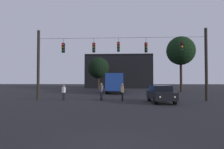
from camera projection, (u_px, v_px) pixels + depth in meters
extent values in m
plane|color=black|center=(121.00, 94.00, 30.18)|extent=(168.00, 168.00, 0.00)
cylinder|color=black|center=(38.00, 65.00, 20.79)|extent=(0.28, 0.28, 7.08)
cylinder|color=black|center=(206.00, 64.00, 19.82)|extent=(0.28, 0.28, 7.08)
cylinder|color=black|center=(120.00, 38.00, 20.38)|extent=(16.67, 0.02, 0.02)
cylinder|color=black|center=(63.00, 41.00, 20.71)|extent=(0.03, 0.03, 0.47)
cube|color=black|center=(63.00, 48.00, 20.69)|extent=(0.26, 0.32, 0.95)
sphere|color=red|center=(63.00, 45.00, 20.52)|extent=(0.20, 0.20, 0.20)
sphere|color=#5B3D0C|center=(63.00, 48.00, 20.51)|extent=(0.20, 0.20, 0.20)
sphere|color=#0C4219|center=(63.00, 51.00, 20.50)|extent=(0.20, 0.20, 0.20)
cylinder|color=black|center=(94.00, 41.00, 20.53)|extent=(0.03, 0.03, 0.47)
cube|color=black|center=(94.00, 48.00, 20.51)|extent=(0.26, 0.32, 0.95)
sphere|color=red|center=(94.00, 44.00, 20.34)|extent=(0.20, 0.20, 0.20)
sphere|color=#5B3D0C|center=(94.00, 47.00, 20.33)|extent=(0.20, 0.20, 0.20)
sphere|color=#0C4219|center=(94.00, 50.00, 20.32)|extent=(0.20, 0.20, 0.20)
cylinder|color=black|center=(118.00, 40.00, 20.39)|extent=(0.03, 0.03, 0.41)
cube|color=black|center=(118.00, 47.00, 20.37)|extent=(0.26, 0.32, 0.95)
sphere|color=red|center=(118.00, 43.00, 20.20)|extent=(0.20, 0.20, 0.20)
sphere|color=#5B3D0C|center=(118.00, 46.00, 20.19)|extent=(0.20, 0.20, 0.20)
sphere|color=#0C4219|center=(118.00, 50.00, 20.18)|extent=(0.20, 0.20, 0.20)
cylinder|color=black|center=(146.00, 40.00, 20.23)|extent=(0.03, 0.03, 0.51)
cube|color=black|center=(146.00, 47.00, 20.20)|extent=(0.26, 0.32, 0.95)
sphere|color=red|center=(146.00, 44.00, 20.03)|extent=(0.20, 0.20, 0.20)
sphere|color=#5B3D0C|center=(146.00, 47.00, 20.02)|extent=(0.20, 0.20, 0.20)
sphere|color=#0C4219|center=(146.00, 50.00, 20.02)|extent=(0.20, 0.20, 0.20)
cylinder|color=black|center=(181.00, 40.00, 20.02)|extent=(0.03, 0.03, 0.49)
cube|color=black|center=(182.00, 47.00, 20.00)|extent=(0.26, 0.32, 0.95)
sphere|color=#510A0A|center=(182.00, 44.00, 19.83)|extent=(0.20, 0.20, 0.20)
sphere|color=orange|center=(182.00, 47.00, 19.82)|extent=(0.20, 0.20, 0.20)
sphere|color=#0C4219|center=(182.00, 50.00, 19.81)|extent=(0.20, 0.20, 0.20)
cube|color=navy|center=(114.00, 82.00, 33.68)|extent=(3.03, 11.11, 2.50)
cube|color=black|center=(114.00, 78.00, 33.69)|extent=(3.04, 10.45, 0.70)
cylinder|color=black|center=(108.00, 88.00, 37.61)|extent=(0.33, 1.01, 1.00)
cylinder|color=black|center=(120.00, 89.00, 37.59)|extent=(0.33, 1.01, 1.00)
cylinder|color=black|center=(107.00, 90.00, 31.45)|extent=(0.33, 1.01, 1.00)
cylinder|color=black|center=(121.00, 90.00, 31.43)|extent=(0.33, 1.01, 1.00)
cylinder|color=black|center=(107.00, 91.00, 29.47)|extent=(0.33, 1.01, 1.00)
cylinder|color=black|center=(122.00, 91.00, 29.45)|extent=(0.33, 1.01, 1.00)
cube|color=beige|center=(114.00, 78.00, 36.99)|extent=(2.60, 0.92, 0.56)
cube|color=beige|center=(114.00, 78.00, 30.95)|extent=(2.60, 0.92, 0.56)
cube|color=black|center=(161.00, 95.00, 18.11)|extent=(2.06, 4.40, 0.68)
cube|color=black|center=(160.00, 88.00, 18.28)|extent=(1.72, 2.41, 0.52)
cylinder|color=black|center=(175.00, 101.00, 16.69)|extent=(0.26, 0.65, 0.64)
cylinder|color=black|center=(155.00, 101.00, 16.68)|extent=(0.26, 0.65, 0.64)
cylinder|color=black|center=(166.00, 98.00, 19.52)|extent=(0.26, 0.65, 0.64)
cylinder|color=black|center=(149.00, 98.00, 19.52)|extent=(0.26, 0.65, 0.64)
sphere|color=white|center=(175.00, 97.00, 16.02)|extent=(0.18, 0.18, 0.18)
sphere|color=white|center=(160.00, 97.00, 16.01)|extent=(0.18, 0.18, 0.18)
cylinder|color=black|center=(102.00, 96.00, 20.27)|extent=(0.14, 0.14, 0.85)
cylinder|color=black|center=(101.00, 96.00, 20.13)|extent=(0.14, 0.14, 0.85)
cube|color=#4C4C56|center=(101.00, 89.00, 20.22)|extent=(0.36, 0.42, 0.63)
sphere|color=#8C6B51|center=(101.00, 84.00, 20.24)|extent=(0.23, 0.23, 0.23)
cylinder|color=black|center=(122.00, 97.00, 19.34)|extent=(0.14, 0.14, 0.83)
cylinder|color=black|center=(122.00, 97.00, 19.49)|extent=(0.14, 0.14, 0.83)
cube|color=#997F4C|center=(122.00, 89.00, 19.44)|extent=(0.28, 0.39, 0.62)
sphere|color=#8C6B51|center=(122.00, 85.00, 19.45)|extent=(0.22, 0.22, 0.22)
cylinder|color=black|center=(63.00, 96.00, 20.26)|extent=(0.14, 0.14, 0.75)
cylinder|color=black|center=(64.00, 96.00, 20.41)|extent=(0.14, 0.14, 0.75)
cube|color=silver|center=(64.00, 90.00, 20.36)|extent=(0.31, 0.40, 0.57)
sphere|color=#8C6B51|center=(64.00, 86.00, 20.37)|extent=(0.20, 0.20, 0.20)
cube|color=black|center=(119.00, 73.00, 56.88)|extent=(17.50, 9.93, 8.31)
cube|color=black|center=(119.00, 57.00, 57.01)|extent=(17.50, 9.93, 0.50)
cylinder|color=#2D2116|center=(181.00, 76.00, 34.98)|extent=(0.42, 0.42, 5.38)
sphere|color=black|center=(181.00, 51.00, 35.11)|extent=(4.89, 4.89, 4.89)
cylinder|color=#2D2116|center=(98.00, 82.00, 46.87)|extent=(0.47, 0.47, 3.18)
sphere|color=black|center=(98.00, 68.00, 46.97)|extent=(4.88, 4.88, 4.88)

